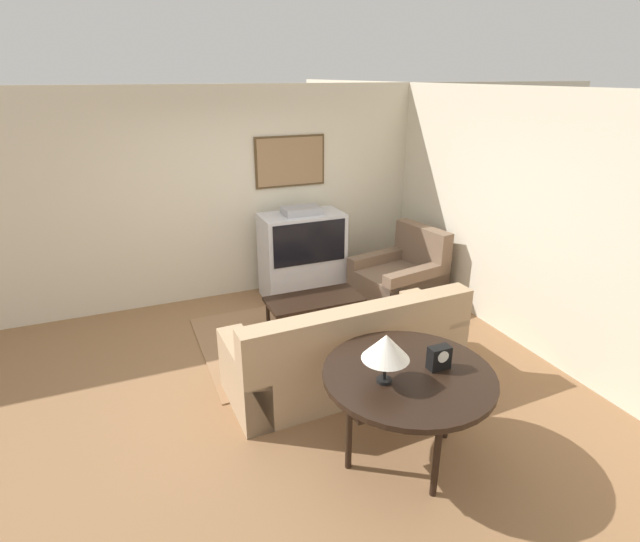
# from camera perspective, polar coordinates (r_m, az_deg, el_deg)

# --- Properties ---
(ground_plane) EXTENTS (12.00, 12.00, 0.00)m
(ground_plane) POSITION_cam_1_polar(r_m,az_deg,el_deg) (5.19, -4.10, -11.23)
(ground_plane) COLOR #8E6642
(wall_back) EXTENTS (12.00, 0.10, 2.70)m
(wall_back) POSITION_cam_1_polar(r_m,az_deg,el_deg) (6.58, -10.40, 8.52)
(wall_back) COLOR beige
(wall_back) RESTS_ON ground_plane
(wall_right) EXTENTS (0.06, 12.00, 2.70)m
(wall_right) POSITION_cam_1_polar(r_m,az_deg,el_deg) (5.92, 20.49, 5.99)
(wall_right) COLOR beige
(wall_right) RESTS_ON ground_plane
(area_rug) EXTENTS (2.58, 1.82, 0.01)m
(area_rug) POSITION_cam_1_polar(r_m,az_deg,el_deg) (5.82, -0.51, -7.15)
(area_rug) COLOR #99704C
(area_rug) RESTS_ON ground_plane
(tv) EXTENTS (1.07, 0.57, 1.22)m
(tv) POSITION_cam_1_polar(r_m,az_deg,el_deg) (6.61, -2.05, 1.92)
(tv) COLOR silver
(tv) RESTS_ON ground_plane
(couch) EXTENTS (2.27, 0.94, 0.93)m
(couch) POSITION_cam_1_polar(r_m,az_deg,el_deg) (4.81, 3.15, -9.44)
(couch) COLOR tan
(couch) RESTS_ON ground_plane
(armchair) EXTENTS (1.14, 1.04, 0.96)m
(armchair) POSITION_cam_1_polar(r_m,az_deg,el_deg) (6.61, 9.14, -0.95)
(armchair) COLOR brown
(armchair) RESTS_ON ground_plane
(coffee_table) EXTENTS (1.07, 0.52, 0.46)m
(coffee_table) POSITION_cam_1_polar(r_m,az_deg,el_deg) (5.64, -0.67, -3.57)
(coffee_table) COLOR black
(coffee_table) RESTS_ON ground_plane
(console_table) EXTENTS (1.27, 1.27, 0.78)m
(console_table) POSITION_cam_1_polar(r_m,az_deg,el_deg) (3.81, 10.08, -12.15)
(console_table) COLOR black
(console_table) RESTS_ON ground_plane
(table_lamp) EXTENTS (0.34, 0.34, 0.38)m
(table_lamp) POSITION_cam_1_polar(r_m,az_deg,el_deg) (3.50, 7.55, -8.65)
(table_lamp) COLOR black
(table_lamp) RESTS_ON console_table
(mantel_clock) EXTENTS (0.17, 0.10, 0.18)m
(mantel_clock) POSITION_cam_1_polar(r_m,az_deg,el_deg) (3.82, 13.46, -9.60)
(mantel_clock) COLOR black
(mantel_clock) RESTS_ON console_table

